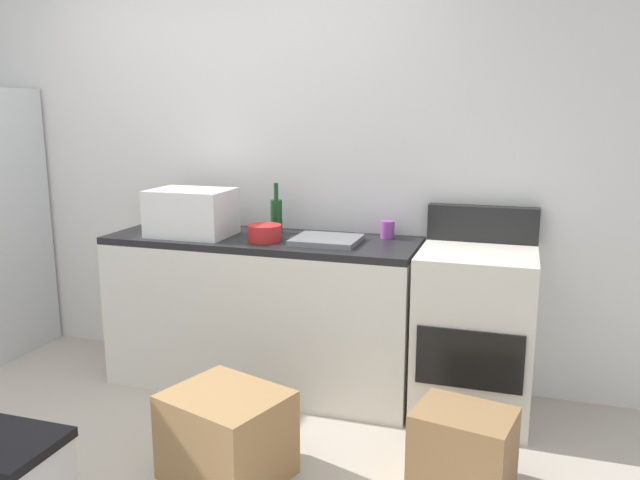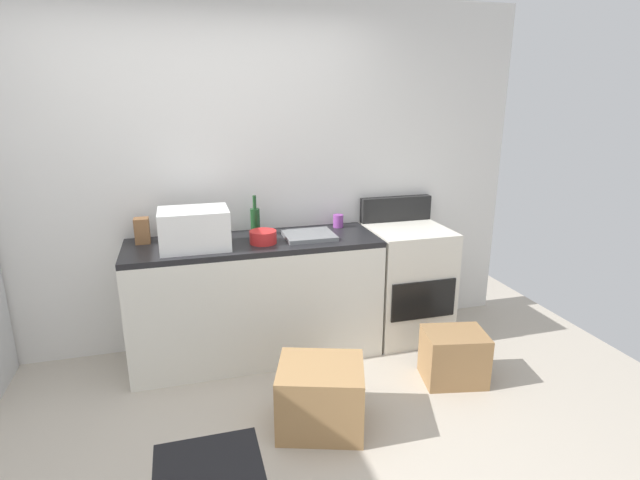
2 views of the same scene
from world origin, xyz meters
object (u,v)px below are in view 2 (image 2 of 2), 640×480
object	(u,v)px
wine_bottle	(255,221)
coffee_mug	(338,221)
mixing_bowl	(263,237)
cardboard_box_large	(454,356)
stove_oven	(406,280)
cardboard_box_medium	(321,396)
microwave	(194,229)
knife_block	(142,231)

from	to	relation	value
wine_bottle	coffee_mug	distance (m)	0.67
wine_bottle	coffee_mug	bearing A→B (deg)	4.03
mixing_bowl	cardboard_box_large	size ratio (longest dim) A/B	0.46
stove_oven	cardboard_box_medium	world-z (taller)	stove_oven
wine_bottle	coffee_mug	size ratio (longest dim) A/B	3.00
microwave	cardboard_box_large	size ratio (longest dim) A/B	1.12
stove_oven	cardboard_box_medium	bearing A→B (deg)	-135.65
wine_bottle	knife_block	world-z (taller)	wine_bottle
coffee_mug	cardboard_box_medium	world-z (taller)	coffee_mug
wine_bottle	mixing_bowl	bearing A→B (deg)	-85.35
mixing_bowl	microwave	bearing A→B (deg)	178.27
microwave	knife_block	xyz separation A→B (m)	(-0.35, 0.22, -0.05)
microwave	cardboard_box_medium	size ratio (longest dim) A/B	0.92
knife_block	cardboard_box_large	bearing A→B (deg)	-24.10
microwave	knife_block	bearing A→B (deg)	147.73
stove_oven	knife_block	distance (m)	2.05
wine_bottle	mixing_bowl	xyz separation A→B (m)	(0.02, -0.23, -0.06)
coffee_mug	cardboard_box_medium	bearing A→B (deg)	-112.27
wine_bottle	cardboard_box_medium	bearing A→B (deg)	-80.42
stove_oven	microwave	bearing A→B (deg)	-177.38
knife_block	mixing_bowl	distance (m)	0.85
stove_oven	knife_block	size ratio (longest dim) A/B	6.11
mixing_bowl	cardboard_box_medium	world-z (taller)	mixing_bowl
cardboard_box_medium	microwave	bearing A→B (deg)	125.15
wine_bottle	knife_block	size ratio (longest dim) A/B	1.67
cardboard_box_medium	knife_block	bearing A→B (deg)	131.29
microwave	wine_bottle	size ratio (longest dim) A/B	1.53
knife_block	coffee_mug	bearing A→B (deg)	1.50
knife_block	mixing_bowl	xyz separation A→B (m)	(0.81, -0.24, -0.04)
stove_oven	mixing_bowl	bearing A→B (deg)	-175.66
cardboard_box_medium	mixing_bowl	bearing A→B (deg)	100.82
knife_block	cardboard_box_large	xyz separation A→B (m)	(2.00, -0.89, -0.81)
knife_block	stove_oven	bearing A→B (deg)	-4.25
mixing_bowl	cardboard_box_large	xyz separation A→B (m)	(1.19, -0.66, -0.77)
mixing_bowl	knife_block	bearing A→B (deg)	163.87
microwave	cardboard_box_medium	distance (m)	1.38
microwave	mixing_bowl	world-z (taller)	microwave
stove_oven	mixing_bowl	world-z (taller)	stove_oven
mixing_bowl	cardboard_box_medium	distance (m)	1.17
cardboard_box_medium	stove_oven	bearing A→B (deg)	44.35
mixing_bowl	cardboard_box_large	distance (m)	1.56
mixing_bowl	cardboard_box_medium	size ratio (longest dim) A/B	0.38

